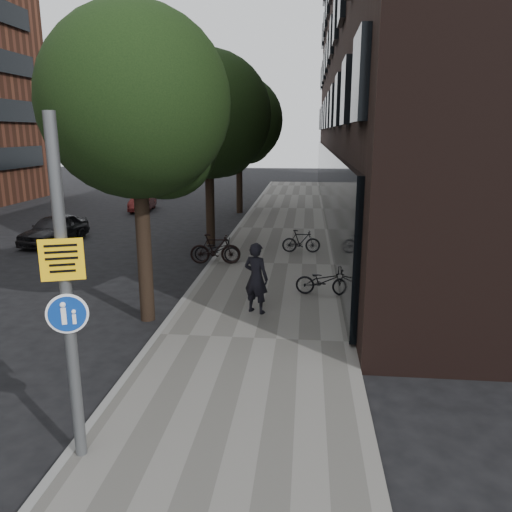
# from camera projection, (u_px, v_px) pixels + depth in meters

# --- Properties ---
(ground) EXTENTS (120.00, 120.00, 0.00)m
(ground) POSITION_uv_depth(u_px,v_px,m) (217.00, 425.00, 8.12)
(ground) COLOR black
(ground) RESTS_ON ground
(sidewalk) EXTENTS (4.50, 60.00, 0.12)m
(sidewalk) POSITION_uv_depth(u_px,v_px,m) (274.00, 265.00, 17.73)
(sidewalk) COLOR #64615C
(sidewalk) RESTS_ON ground
(curb_edge) EXTENTS (0.15, 60.00, 0.13)m
(curb_edge) POSITION_uv_depth(u_px,v_px,m) (212.00, 263.00, 17.95)
(curb_edge) COLOR slate
(curb_edge) RESTS_ON ground
(building_right_dark_brick) EXTENTS (12.00, 40.00, 18.00)m
(building_right_dark_brick) POSITION_uv_depth(u_px,v_px,m) (446.00, 47.00, 26.34)
(building_right_dark_brick) COLOR black
(building_right_dark_brick) RESTS_ON ground
(street_tree_near) EXTENTS (4.40, 4.40, 7.50)m
(street_tree_near) POSITION_uv_depth(u_px,v_px,m) (141.00, 112.00, 11.61)
(street_tree_near) COLOR black
(street_tree_near) RESTS_ON ground
(street_tree_mid) EXTENTS (5.00, 5.00, 7.80)m
(street_tree_mid) POSITION_uv_depth(u_px,v_px,m) (211.00, 120.00, 19.82)
(street_tree_mid) COLOR black
(street_tree_mid) RESTS_ON ground
(street_tree_far) EXTENTS (5.00, 5.00, 7.80)m
(street_tree_far) POSITION_uv_depth(u_px,v_px,m) (240.00, 124.00, 28.51)
(street_tree_far) COLOR black
(street_tree_far) RESTS_ON ground
(signpost) EXTENTS (0.53, 0.22, 4.78)m
(signpost) POSITION_uv_depth(u_px,v_px,m) (66.00, 295.00, 6.64)
(signpost) COLOR #595B5E
(signpost) RESTS_ON sidewalk
(pedestrian) EXTENTS (0.79, 0.68, 1.84)m
(pedestrian) POSITION_uv_depth(u_px,v_px,m) (256.00, 278.00, 12.67)
(pedestrian) COLOR black
(pedestrian) RESTS_ON sidewalk
(parked_bike_facade_near) EXTENTS (1.61, 0.67, 0.82)m
(parked_bike_facade_near) POSITION_uv_depth(u_px,v_px,m) (323.00, 281.00, 14.17)
(parked_bike_facade_near) COLOR black
(parked_bike_facade_near) RESTS_ON sidewalk
(parked_bike_facade_far) EXTENTS (1.48, 0.46, 0.88)m
(parked_bike_facade_far) POSITION_uv_depth(u_px,v_px,m) (301.00, 241.00, 19.19)
(parked_bike_facade_far) COLOR black
(parked_bike_facade_far) RESTS_ON sidewalk
(parked_bike_curb_near) EXTENTS (1.63, 0.58, 0.86)m
(parked_bike_curb_near) POSITION_uv_depth(u_px,v_px,m) (217.00, 250.00, 17.81)
(parked_bike_curb_near) COLOR black
(parked_bike_curb_near) RESTS_ON sidewalk
(parked_bike_curb_far) EXTENTS (1.82, 0.67, 1.07)m
(parked_bike_curb_far) POSITION_uv_depth(u_px,v_px,m) (215.00, 249.00, 17.50)
(parked_bike_curb_far) COLOR black
(parked_bike_curb_far) RESTS_ON sidewalk
(parked_car_near) EXTENTS (1.93, 3.78, 1.23)m
(parked_car_near) POSITION_uv_depth(u_px,v_px,m) (54.00, 229.00, 21.29)
(parked_car_near) COLOR black
(parked_car_near) RESTS_ON ground
(parked_car_mid) EXTENTS (1.59, 3.45, 1.10)m
(parked_car_mid) POSITION_uv_depth(u_px,v_px,m) (143.00, 202.00, 30.24)
(parked_car_mid) COLOR maroon
(parked_car_mid) RESTS_ON ground
(parked_car_far) EXTENTS (2.13, 4.22, 1.18)m
(parked_car_far) POSITION_uv_depth(u_px,v_px,m) (161.00, 187.00, 37.75)
(parked_car_far) COLOR black
(parked_car_far) RESTS_ON ground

